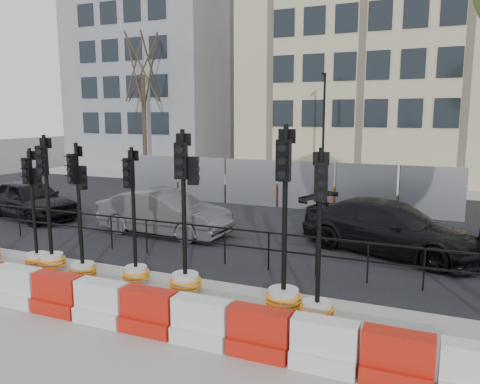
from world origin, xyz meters
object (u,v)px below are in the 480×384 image
at_px(traffic_signal_d, 81,248).
at_px(car_c, 390,228).
at_px(traffic_signal_h, 318,288).
at_px(car_a, 30,199).

distance_m(traffic_signal_d, car_c, 8.18).
xyz_separation_m(traffic_signal_d, traffic_signal_h, (5.66, -0.11, -0.09)).
bearing_deg(car_a, traffic_signal_d, -111.48).
relative_size(traffic_signal_h, car_c, 0.60).
xyz_separation_m(traffic_signal_h, car_a, (-12.05, 4.58, 0.06)).
relative_size(car_a, car_c, 0.84).
bearing_deg(traffic_signal_h, car_a, 143.62).
xyz_separation_m(traffic_signal_h, car_c, (0.79, 5.15, 0.06)).
height_order(traffic_signal_d, traffic_signal_h, traffic_signal_h).
xyz_separation_m(traffic_signal_d, car_a, (-6.39, 4.47, -0.04)).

